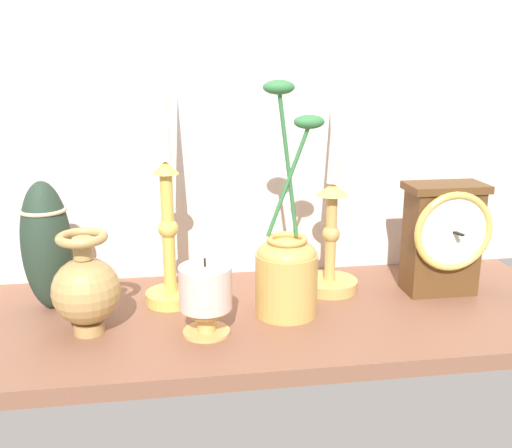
# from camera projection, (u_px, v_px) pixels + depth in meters

# --- Properties ---
(ground_plane) EXTENTS (1.00, 0.36, 0.02)m
(ground_plane) POSITION_uv_depth(u_px,v_px,m) (255.00, 319.00, 0.90)
(ground_plane) COLOR brown
(back_wall) EXTENTS (1.20, 0.02, 0.65)m
(back_wall) POSITION_uv_depth(u_px,v_px,m) (239.00, 89.00, 0.98)
(back_wall) COLOR silver
(back_wall) RESTS_ON ground_plane
(mantel_clock) EXTENTS (0.13, 0.09, 0.18)m
(mantel_clock) POSITION_uv_depth(u_px,v_px,m) (443.00, 237.00, 0.94)
(mantel_clock) COLOR #57371B
(mantel_clock) RESTS_ON ground_plane
(candlestick_tall_left) EXTENTS (0.09, 0.09, 0.39)m
(candlestick_tall_left) POSITION_uv_depth(u_px,v_px,m) (331.00, 224.00, 0.95)
(candlestick_tall_left) COLOR tan
(candlestick_tall_left) RESTS_ON ground_plane
(candlestick_tall_center) EXTENTS (0.08, 0.08, 0.43)m
(candlestick_tall_center) POSITION_uv_depth(u_px,v_px,m) (168.00, 216.00, 0.89)
(candlestick_tall_center) COLOR gold
(candlestick_tall_center) RESTS_ON ground_plane
(brass_vase_bulbous) EXTENTS (0.09, 0.09, 0.15)m
(brass_vase_bulbous) POSITION_uv_depth(u_px,v_px,m) (86.00, 288.00, 0.81)
(brass_vase_bulbous) COLOR tan
(brass_vase_bulbous) RESTS_ON ground_plane
(brass_vase_jar) EXTENTS (0.10, 0.09, 0.35)m
(brass_vase_jar) POSITION_uv_depth(u_px,v_px,m) (287.00, 267.00, 0.87)
(brass_vase_jar) COLOR tan
(brass_vase_jar) RESTS_ON ground_plane
(pillar_candle_front) EXTENTS (0.07, 0.07, 0.11)m
(pillar_candle_front) POSITION_uv_depth(u_px,v_px,m) (206.00, 294.00, 0.81)
(pillar_candle_front) COLOR tan
(pillar_candle_front) RESTS_ON ground_plane
(tall_ceramic_vase) EXTENTS (0.07, 0.07, 0.20)m
(tall_ceramic_vase) POSITION_uv_depth(u_px,v_px,m) (47.00, 245.00, 0.88)
(tall_ceramic_vase) COLOR #25382B
(tall_ceramic_vase) RESTS_ON ground_plane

